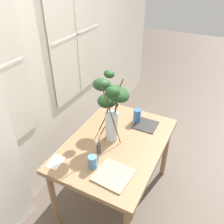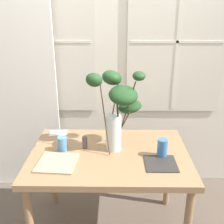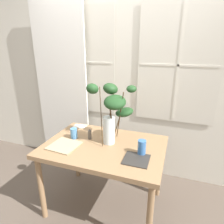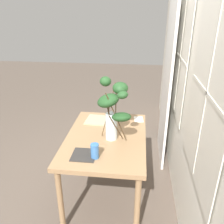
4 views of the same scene
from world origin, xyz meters
The scene contains 11 objects.
ground centered at (0.00, 0.00, 0.00)m, with size 14.00×14.00×0.00m, color brown.
back_wall_with_windows centered at (0.00, 0.86, 1.39)m, with size 5.58×0.14×2.76m.
curtain_sheer_side centered at (-0.92, 0.70, 1.22)m, with size 0.79×0.03×2.44m, color white.
dining_table centered at (0.00, 0.00, 0.69)m, with size 1.22×0.85×0.78m.
vase_with_branches centered at (0.07, 0.09, 1.14)m, with size 0.49×0.41×0.65m.
drinking_glass_blue_left centered at (-0.37, 0.03, 0.84)m, with size 0.07×0.07×0.11m, color #4C84BC.
drinking_glass_blue_right centered at (0.40, -0.05, 0.85)m, with size 0.08×0.08×0.14m, color #386BAD.
plate_square_left centered at (-0.37, -0.16, 0.78)m, with size 0.27×0.27×0.01m, color tan.
plate_square_right centered at (0.37, -0.16, 0.78)m, with size 0.23×0.23×0.01m, color #2D2B28.
napkin_folded centered at (-0.46, 0.34, 0.78)m, with size 0.16×0.11×0.00m, color silver.
pillar_candle centered at (-0.20, 0.07, 0.83)m, with size 0.04×0.04×0.11m.
Camera 4 is at (2.19, 0.33, 2.06)m, focal length 37.91 mm.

